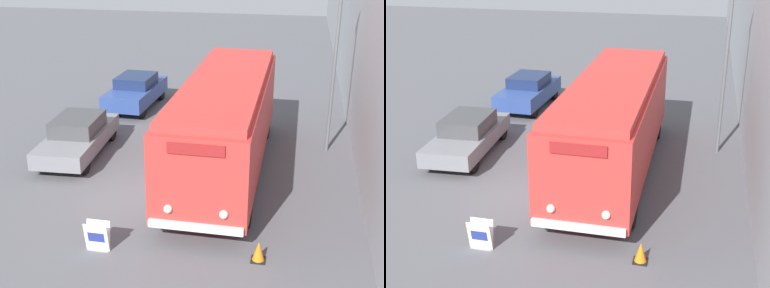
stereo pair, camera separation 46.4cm
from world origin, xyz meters
TOP-DOWN VIEW (x-y plane):
  - ground_plane at (0.00, 0.00)m, footprint 80.00×80.00m
  - building_wall_right at (6.34, 10.00)m, footprint 0.30×60.00m
  - vintage_bus at (1.82, 2.45)m, footprint 2.57×9.90m
  - sign_board at (-0.59, -3.02)m, footprint 0.62×0.30m
  - streetlamp at (5.27, 5.03)m, footprint 0.36×0.36m
  - parked_car_near at (-3.55, 2.82)m, footprint 2.03×4.64m
  - parked_car_mid at (-3.21, 8.70)m, footprint 1.95×4.31m
  - traffic_cone at (3.44, -2.66)m, footprint 0.36×0.36m

SIDE VIEW (x-z plane):
  - ground_plane at x=0.00m, z-range 0.00..0.00m
  - traffic_cone at x=3.44m, z-range -0.01..0.52m
  - sign_board at x=-0.59m, z-range -0.01..0.78m
  - parked_car_near at x=-3.55m, z-range 0.01..1.42m
  - parked_car_mid at x=-3.21m, z-range 0.03..1.50m
  - vintage_bus at x=1.82m, z-range 0.22..3.44m
  - building_wall_right at x=6.34m, z-range 0.00..7.34m
  - streetlamp at x=5.27m, z-range 0.98..7.96m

